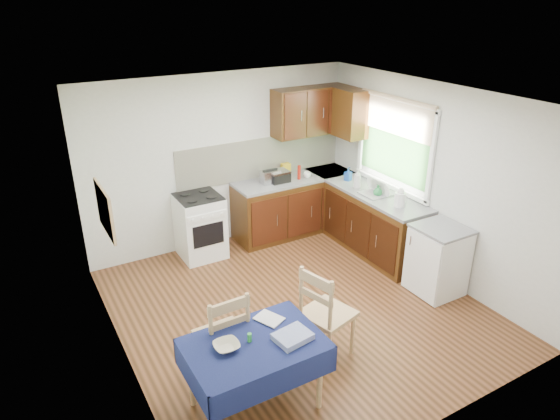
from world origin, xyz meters
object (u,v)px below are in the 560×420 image
chair_near (325,311)px  dining_table (255,352)px  chair_far (224,335)px  toaster (270,177)px  dish_rack (378,192)px  kettle (400,198)px  sandwich_press (279,176)px

chair_near → dining_table: bearing=90.7°
chair_far → toaster: toaster is taller
dining_table → chair_near: chair_near is taller
toaster → dish_rack: bearing=-44.7°
kettle → chair_near: bearing=-151.2°
toaster → dish_rack: 1.57m
chair_far → dish_rack: size_ratio=2.22×
toaster → chair_far: bearing=-125.8°
sandwich_press → kettle: bearing=-80.5°
toaster → kettle: 1.92m
dining_table → chair_near: size_ratio=1.13×
sandwich_press → dining_table: bearing=-143.8°
chair_near → chair_far: bearing=64.8°
dining_table → dish_rack: 3.38m
sandwich_press → chair_far: bearing=-149.6°
chair_far → kettle: bearing=-164.9°
toaster → sandwich_press: 0.14m
toaster → dish_rack: (1.09, -1.13, -0.07)m
dining_table → dish_rack: (2.86, 1.78, 0.31)m
kettle → dining_table: bearing=-155.2°
dish_rack → chair_near: bearing=-124.3°
sandwich_press → kettle: kettle is taller
dish_rack → chair_far: bearing=-138.1°
chair_far → chair_near: (1.02, -0.18, 0.02)m
toaster → kettle: bearing=-55.3°
dining_table → kettle: (2.82, 1.31, 0.40)m
dining_table → kettle: 3.14m
chair_far → sandwich_press: sandwich_press is taller
chair_near → kettle: size_ratio=4.17×
chair_near → sandwich_press: sandwich_press is taller
chair_far → sandwich_press: 3.20m
dining_table → sandwich_press: bearing=68.4°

